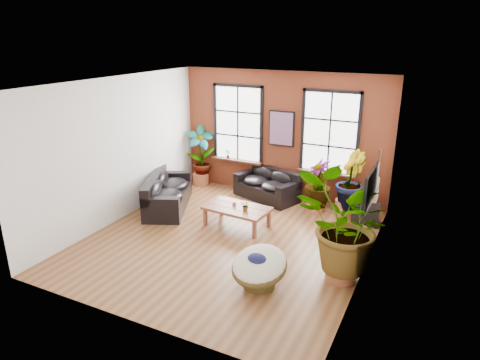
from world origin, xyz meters
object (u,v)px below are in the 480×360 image
Objects in this scene: papasan_chair at (259,267)px; sofa_left at (166,193)px; coffee_table at (237,209)px; sofa_back at (268,185)px.

sofa_left is at bearing 158.73° from papasan_chair.
coffee_table is at bearing 136.43° from papasan_chair.
sofa_back is 1.64× the size of papasan_chair.
sofa_left is (-2.17, -1.84, 0.03)m from sofa_back.
sofa_left is 2.24m from coffee_table.
sofa_back is 2.85m from sofa_left.
papasan_chair is at bearing -49.48° from coffee_table.
coffee_table is 1.32× the size of papasan_chair.
coffee_table is at bearing -120.18° from sofa_left.
sofa_left is at bearing -120.17° from sofa_back.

